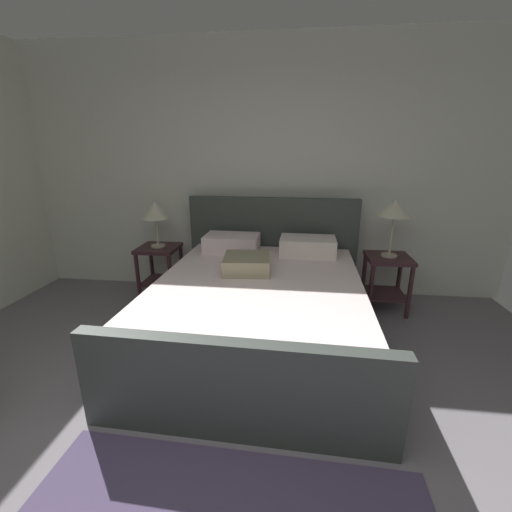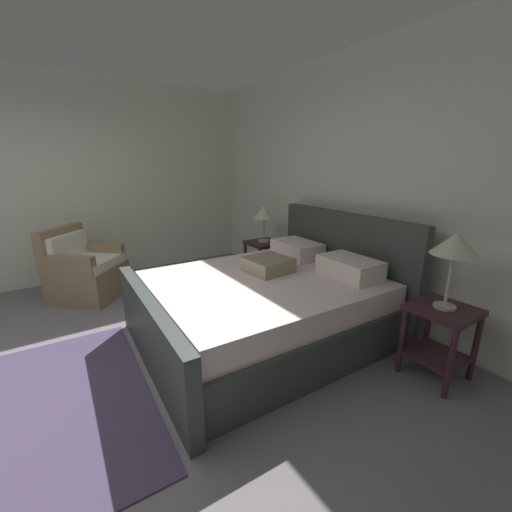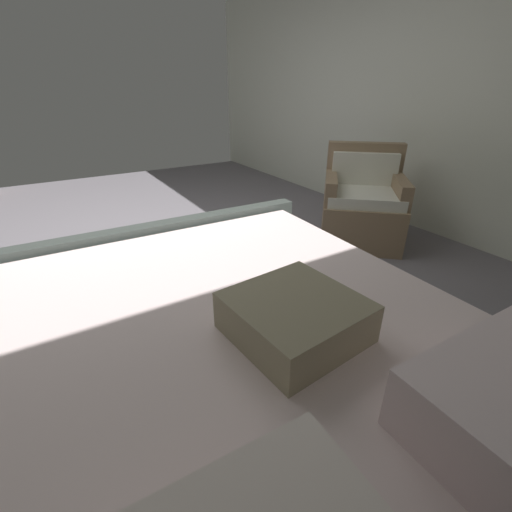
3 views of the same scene
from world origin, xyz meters
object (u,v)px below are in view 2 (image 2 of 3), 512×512
Objects in this scene: table_lamp_left at (264,213)px; nightstand_right at (440,331)px; armchair at (84,271)px; table_lamp_right at (455,246)px; bed at (267,304)px; nightstand_left at (264,255)px.

nightstand_right is at bearing -1.64° from table_lamp_left.
armchair is at bearing -110.04° from table_lamp_left.
nightstand_right is 1.03× the size of table_lamp_right.
nightstand_right is at bearing 31.12° from bed.
bed reaches higher than nightstand_right.
table_lamp_left is at bearing 146.56° from bed.
armchair is at bearing -146.41° from bed.
table_lamp_right reaches higher than bed.
table_lamp_left is 2.44m from armchair.
table_lamp_right is at bearing 31.12° from bed.
table_lamp_left reaches higher than armchair.
armchair is at bearing -147.33° from table_lamp_right.
table_lamp_left reaches higher than nightstand_right.
nightstand_left is at bearing 69.96° from armchair.
nightstand_right is 2.52m from nightstand_left.
nightstand_left is 0.60m from table_lamp_left.
table_lamp_left is 0.50× the size of armchair.
nightstand_left is at bearing 146.56° from bed.
bed reaches higher than table_lamp_left.
armchair is (-3.33, -2.13, -0.74)m from table_lamp_right.
nightstand_right is at bearing -1.64° from nightstand_left.
table_lamp_left is at bearing 178.36° from table_lamp_right.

